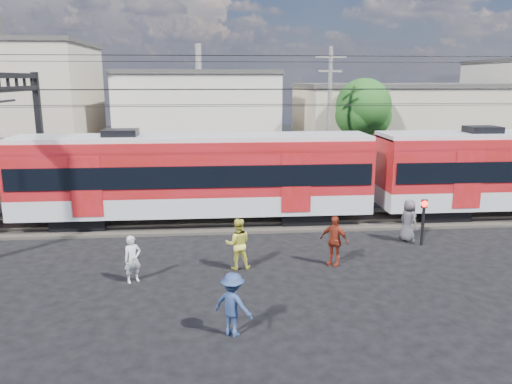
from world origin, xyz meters
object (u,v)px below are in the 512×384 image
at_px(crossing_signal, 424,214).
at_px(pedestrian_c, 233,304).
at_px(pedestrian_a, 133,259).
at_px(commuter_train, 199,174).

bearing_deg(crossing_signal, pedestrian_c, -140.14).
bearing_deg(pedestrian_c, crossing_signal, -105.26).
relative_size(pedestrian_a, crossing_signal, 0.83).
bearing_deg(pedestrian_a, pedestrian_c, -81.07).
relative_size(pedestrian_a, pedestrian_c, 0.92).
bearing_deg(commuter_train, pedestrian_c, -83.91).
bearing_deg(pedestrian_a, crossing_signal, -16.48).
relative_size(pedestrian_c, crossing_signal, 0.91).
distance_m(commuter_train, pedestrian_a, 7.11).
height_order(commuter_train, pedestrian_c, commuter_train).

